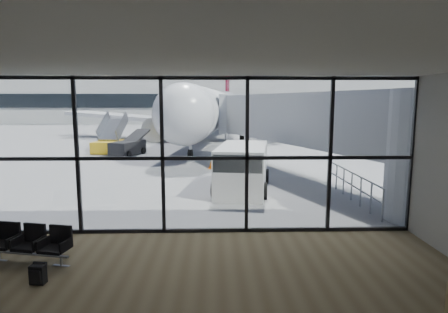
{
  "coord_description": "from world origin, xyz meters",
  "views": [
    {
      "loc": [
        0.26,
        -10.55,
        3.78
      ],
      "look_at": [
        0.63,
        3.0,
        1.81
      ],
      "focal_mm": 30.0,
      "sensor_mm": 36.0,
      "label": 1
    }
  ],
  "objects_px": {
    "seating_row": "(32,241)",
    "belt_loader": "(129,147)",
    "airliner": "(215,110)",
    "backpack": "(38,274)",
    "mobile_stairs": "(110,145)",
    "service_van": "(242,168)"
  },
  "relations": [
    {
      "from": "seating_row",
      "to": "belt_loader",
      "type": "height_order",
      "value": "belt_loader"
    },
    {
      "from": "seating_row",
      "to": "airliner",
      "type": "height_order",
      "value": "airliner"
    },
    {
      "from": "backpack",
      "to": "airliner",
      "type": "bearing_deg",
      "value": 89.89
    },
    {
      "from": "seating_row",
      "to": "airliner",
      "type": "xyz_separation_m",
      "value": [
        4.48,
        30.29,
        2.49
      ]
    },
    {
      "from": "seating_row",
      "to": "mobile_stairs",
      "type": "bearing_deg",
      "value": 112.25
    },
    {
      "from": "backpack",
      "to": "service_van",
      "type": "relative_size",
      "value": 0.09
    },
    {
      "from": "mobile_stairs",
      "to": "backpack",
      "type": "bearing_deg",
      "value": -71.15
    },
    {
      "from": "belt_loader",
      "to": "mobile_stairs",
      "type": "xyz_separation_m",
      "value": [
        -1.74,
        1.45,
        0.01
      ]
    },
    {
      "from": "seating_row",
      "to": "mobile_stairs",
      "type": "xyz_separation_m",
      "value": [
        -3.52,
        19.69,
        0.1
      ]
    },
    {
      "from": "airliner",
      "to": "mobile_stairs",
      "type": "distance_m",
      "value": 13.49
    },
    {
      "from": "airliner",
      "to": "service_van",
      "type": "height_order",
      "value": "airliner"
    },
    {
      "from": "airliner",
      "to": "seating_row",
      "type": "bearing_deg",
      "value": -91.81
    },
    {
      "from": "mobile_stairs",
      "to": "belt_loader",
      "type": "bearing_deg",
      "value": -32.42
    },
    {
      "from": "seating_row",
      "to": "backpack",
      "type": "relative_size",
      "value": 4.49
    },
    {
      "from": "service_van",
      "to": "airliner",
      "type": "bearing_deg",
      "value": 102.1
    },
    {
      "from": "backpack",
      "to": "belt_loader",
      "type": "xyz_separation_m",
      "value": [
        -2.44,
        19.39,
        0.37
      ]
    },
    {
      "from": "seating_row",
      "to": "belt_loader",
      "type": "relative_size",
      "value": 0.51
    },
    {
      "from": "airliner",
      "to": "belt_loader",
      "type": "bearing_deg",
      "value": -110.86
    },
    {
      "from": "backpack",
      "to": "mobile_stairs",
      "type": "bearing_deg",
      "value": 108.15
    },
    {
      "from": "belt_loader",
      "to": "mobile_stairs",
      "type": "height_order",
      "value": "mobile_stairs"
    },
    {
      "from": "belt_loader",
      "to": "mobile_stairs",
      "type": "distance_m",
      "value": 2.26
    },
    {
      "from": "backpack",
      "to": "belt_loader",
      "type": "bearing_deg",
      "value": 103.99
    }
  ]
}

